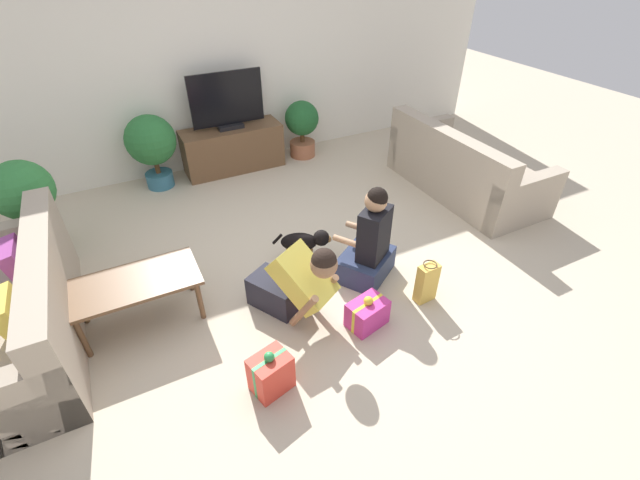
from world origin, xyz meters
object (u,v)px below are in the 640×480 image
object	(u,v)px
tv_console	(233,148)
dog	(305,242)
sofa_left	(14,317)
person_sitting	(369,246)
gift_box_a	(271,373)
gift_box_b	(367,313)
gift_bag_a	(427,283)
potted_plant_back_left	(151,144)
tv	(227,104)
coffee_table	(135,286)
person_kneeling	(295,282)
potted_plant_corner_left	(23,193)
sofa_right	(462,170)
potted_plant_back_right	(302,125)

from	to	relation	value
tv_console	dog	bearing A→B (deg)	-90.34
sofa_left	person_sitting	xyz separation A→B (m)	(2.85, -0.53, 0.06)
gift_box_a	gift_box_b	distance (m)	0.95
gift_bag_a	gift_box_a	bearing A→B (deg)	-171.56
tv_console	potted_plant_back_left	xyz separation A→B (m)	(-1.00, -0.05, 0.28)
tv	potted_plant_back_left	distance (m)	1.05
gift_bag_a	coffee_table	bearing A→B (deg)	158.86
person_sitting	gift_box_b	bearing A→B (deg)	24.62
coffee_table	tv_console	distance (m)	2.84
dog	gift_bag_a	bearing A→B (deg)	-117.94
person_kneeling	gift_box_b	xyz separation A→B (m)	(0.47, -0.37, -0.24)
potted_plant_corner_left	coffee_table	bearing A→B (deg)	-63.85
person_sitting	gift_bag_a	world-z (taller)	person_sitting
tv	gift_box_a	bearing A→B (deg)	-103.77
sofa_right	potted_plant_back_left	world-z (taller)	potted_plant_back_left
sofa_right	person_sitting	world-z (taller)	person_sitting
tv	gift_bag_a	bearing A→B (deg)	-77.95
coffee_table	person_sitting	bearing A→B (deg)	-10.39
tv	potted_plant_back_left	world-z (taller)	tv
potted_plant_back_left	person_kneeling	xyz separation A→B (m)	(0.61, -2.84, -0.22)
potted_plant_corner_left	sofa_left	bearing A→B (deg)	-96.10
sofa_left	dog	xyz separation A→B (m)	(2.42, -0.06, -0.06)
gift_box_b	sofa_right	bearing A→B (deg)	31.84
coffee_table	tv	bearing A→B (deg)	56.73
dog	gift_bag_a	distance (m)	1.20
sofa_left	sofa_right	bearing A→B (deg)	93.99
potted_plant_back_left	person_sitting	distance (m)	3.04
tv	gift_bag_a	xyz separation A→B (m)	(0.69, -3.24, -0.70)
sofa_left	gift_box_b	world-z (taller)	sofa_left
coffee_table	gift_box_b	xyz separation A→B (m)	(1.64, -0.89, -0.26)
sofa_left	gift_bag_a	world-z (taller)	sofa_left
tv_console	potted_plant_back_right	world-z (taller)	potted_plant_back_right
sofa_left	person_sitting	world-z (taller)	person_sitting
potted_plant_back_left	gift_bag_a	distance (m)	3.63
tv_console	coffee_table	bearing A→B (deg)	-123.27
tv	gift_box_a	size ratio (longest dim) A/B	2.52
gift_bag_a	tv	bearing A→B (deg)	102.05
tv_console	dog	world-z (taller)	tv_console
tv	gift_box_a	world-z (taller)	tv
sofa_right	potted_plant_corner_left	world-z (taller)	potted_plant_corner_left
dog	sofa_right	bearing A→B (deg)	-54.23
potted_plant_corner_left	gift_bag_a	xyz separation A→B (m)	(2.98, -2.36, -0.46)
tv_console	tv	distance (m)	0.60
potted_plant_back_left	person_sitting	world-z (taller)	person_sitting
dog	potted_plant_back_right	bearing A→B (deg)	1.62
sofa_left	person_kneeling	world-z (taller)	sofa_left
tv	potted_plant_corner_left	distance (m)	2.47
potted_plant_corner_left	person_kneeling	bearing A→B (deg)	-46.67
sofa_left	dog	size ratio (longest dim) A/B	3.73
potted_plant_corner_left	potted_plant_back_right	bearing A→B (deg)	14.13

